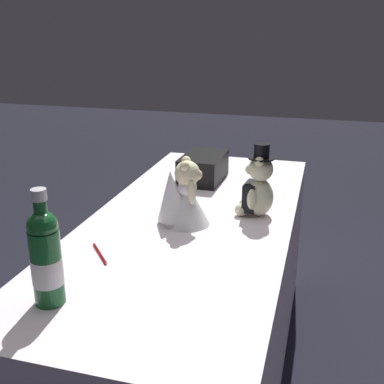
{
  "coord_description": "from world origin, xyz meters",
  "views": [
    {
      "loc": [
        1.59,
        0.45,
        1.42
      ],
      "look_at": [
        0.0,
        0.0,
        0.83
      ],
      "focal_mm": 44.85,
      "sensor_mm": 36.0,
      "label": 1
    }
  ],
  "objects_px": {
    "teddy_bear_bride": "(182,197)",
    "champagne_bottle": "(46,256)",
    "gift_case_black": "(203,168)",
    "signing_pen": "(100,254)",
    "teddy_bear_groom": "(257,188)"
  },
  "relations": [
    {
      "from": "gift_case_black",
      "to": "signing_pen",
      "type": "bearing_deg",
      "value": -8.45
    },
    {
      "from": "champagne_bottle",
      "to": "gift_case_black",
      "type": "bearing_deg",
      "value": 173.28
    },
    {
      "from": "signing_pen",
      "to": "gift_case_black",
      "type": "distance_m",
      "value": 0.83
    },
    {
      "from": "signing_pen",
      "to": "teddy_bear_bride",
      "type": "bearing_deg",
      "value": 151.01
    },
    {
      "from": "teddy_bear_groom",
      "to": "gift_case_black",
      "type": "bearing_deg",
      "value": -139.78
    },
    {
      "from": "teddy_bear_bride",
      "to": "champagne_bottle",
      "type": "distance_m",
      "value": 0.62
    },
    {
      "from": "teddy_bear_groom",
      "to": "champagne_bottle",
      "type": "bearing_deg",
      "value": -29.89
    },
    {
      "from": "teddy_bear_groom",
      "to": "teddy_bear_bride",
      "type": "bearing_deg",
      "value": -57.83
    },
    {
      "from": "teddy_bear_bride",
      "to": "champagne_bottle",
      "type": "xyz_separation_m",
      "value": [
        0.59,
        -0.18,
        0.03
      ]
    },
    {
      "from": "teddy_bear_bride",
      "to": "gift_case_black",
      "type": "xyz_separation_m",
      "value": [
        -0.51,
        -0.05,
        -0.04
      ]
    },
    {
      "from": "teddy_bear_bride",
      "to": "champagne_bottle",
      "type": "bearing_deg",
      "value": -17.04
    },
    {
      "from": "signing_pen",
      "to": "gift_case_black",
      "type": "height_order",
      "value": "gift_case_black"
    },
    {
      "from": "gift_case_black",
      "to": "teddy_bear_groom",
      "type": "bearing_deg",
      "value": 40.22
    },
    {
      "from": "teddy_bear_groom",
      "to": "champagne_bottle",
      "type": "xyz_separation_m",
      "value": [
        0.74,
        -0.43,
        0.03
      ]
    },
    {
      "from": "teddy_bear_groom",
      "to": "signing_pen",
      "type": "height_order",
      "value": "teddy_bear_groom"
    }
  ]
}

